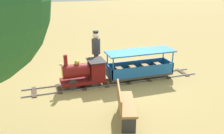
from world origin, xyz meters
name	(u,v)px	position (x,y,z in m)	size (l,w,h in m)	color
ground_plane	(118,81)	(0.00, 0.00, 0.00)	(60.00, 60.00, 0.00)	#A38C51
track	(115,81)	(0.00, 0.10, 0.02)	(0.74, 6.05, 0.04)	gray
locomotive	(85,72)	(0.00, 1.14, 0.48)	(0.70, 1.45, 1.07)	maroon
passenger_car	(140,67)	(0.00, -0.80, 0.42)	(0.80, 2.35, 0.97)	#3F3F3F
conductor_person	(96,49)	(0.83, 0.53, 0.96)	(0.30, 0.30, 1.62)	#282D47
park_bench	(124,104)	(-2.26, 0.64, 0.42)	(1.36, 0.74, 0.82)	olive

